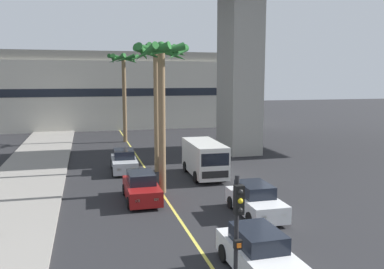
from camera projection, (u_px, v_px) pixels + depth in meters
The scene contains 11 objects.
lane_stripe_center at pixel (153, 180), 26.63m from camera, with size 0.14×56.00×0.01m, color #DBCC4C.
pier_building_backdrop at pixel (116, 91), 55.03m from camera, with size 32.60×8.04×10.03m.
car_queue_front at pixel (141, 188), 22.17m from camera, with size 1.85×4.11×1.56m.
car_queue_second at pixel (255, 201), 19.80m from camera, with size 1.86×4.11×1.56m.
car_queue_third at pixel (259, 254), 13.81m from camera, with size 1.89×4.13×1.56m.
car_queue_fourth at pixel (124, 162), 29.09m from camera, with size 1.93×4.15×1.56m.
delivery_van at pixel (204, 158), 27.54m from camera, with size 2.25×5.29×2.36m.
traffic_light_median_near at pixel (237, 232), 10.49m from camera, with size 0.24×0.37×4.20m.
palm_tree_near_median at pixel (124, 71), 41.70m from camera, with size 3.30×3.29×9.20m.
palm_tree_mid_median at pixel (156, 66), 28.15m from camera, with size 3.06×3.09×9.11m.
palm_tree_far_median at pixel (161, 71), 22.82m from camera, with size 3.23×3.26×8.69m.
Camera 1 is at (-4.15, -1.75, 6.67)m, focal length 37.96 mm.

